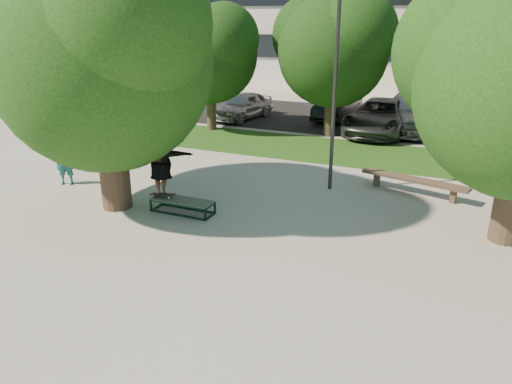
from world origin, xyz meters
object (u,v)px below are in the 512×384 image
at_px(bystander, 65,159).
at_px(car_grey, 380,116).
at_px(grind_box, 183,206).
at_px(bench, 414,181).
at_px(car_dark, 338,106).
at_px(car_silver_b, 408,112).
at_px(tree_left, 102,48).
at_px(lamppost, 335,89).
at_px(car_silver_a, 243,106).

height_order(bystander, car_grey, bystander).
height_order(grind_box, bench, bench).
relative_size(car_dark, car_silver_b, 0.75).
distance_m(car_dark, car_silver_b, 3.85).
xyz_separation_m(grind_box, car_silver_b, (4.30, 13.40, 0.63)).
relative_size(tree_left, grind_box, 3.95).
distance_m(bystander, car_silver_b, 15.68).
xyz_separation_m(bystander, car_grey, (7.98, 11.52, -0.07)).
height_order(lamppost, bench, lamppost).
height_order(car_dark, car_silver_b, car_silver_b).
bearing_deg(car_silver_a, bench, -31.08).
height_order(tree_left, car_grey, tree_left).
xyz_separation_m(car_silver_a, car_dark, (4.60, 1.89, 0.02)).
height_order(grind_box, car_dark, car_dark).
distance_m(grind_box, bench, 7.11).
height_order(bystander, car_silver_b, bystander).
height_order(lamppost, grind_box, lamppost).
distance_m(grind_box, bystander, 4.83).
xyz_separation_m(car_silver_a, car_grey, (7.22, -0.46, 0.08)).
distance_m(bench, car_silver_a, 12.87).
bearing_deg(car_silver_b, car_dark, 165.16).
xyz_separation_m(bystander, car_silver_b, (9.05, 12.80, -0.02)).
bearing_deg(tree_left, car_silver_b, 65.12).
bearing_deg(bystander, tree_left, -40.57).
bearing_deg(tree_left, grind_box, 8.11).
bearing_deg(car_silver_a, car_grey, 6.05).
distance_m(tree_left, bystander, 4.57).
bearing_deg(car_silver_b, bench, -79.83).
xyz_separation_m(bystander, car_silver_a, (0.76, 11.98, -0.16)).
distance_m(car_grey, car_silver_b, 1.67).
height_order(lamppost, car_dark, lamppost).
height_order(bench, car_dark, car_dark).
relative_size(lamppost, car_grey, 1.10).
distance_m(lamppost, car_silver_a, 11.78).
relative_size(car_silver_a, car_silver_b, 0.71).
bearing_deg(car_grey, bystander, -122.20).
relative_size(car_grey, car_silver_b, 0.98).
height_order(tree_left, lamppost, tree_left).
bearing_deg(car_grey, bench, -69.90).
bearing_deg(car_silver_a, bystander, -83.91).
distance_m(bystander, car_dark, 14.87).
bearing_deg(bystander, car_dark, 46.43).
xyz_separation_m(car_dark, car_silver_b, (3.69, -1.07, 0.12)).
distance_m(lamppost, bystander, 8.86).
bearing_deg(bench, tree_left, -135.20).
xyz_separation_m(bystander, bench, (10.50, 3.57, -0.42)).
xyz_separation_m(bench, car_grey, (-2.52, 7.94, 0.34)).
relative_size(grind_box, car_silver_a, 0.45).
distance_m(lamppost, car_grey, 8.83).
height_order(tree_left, car_silver_a, tree_left).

